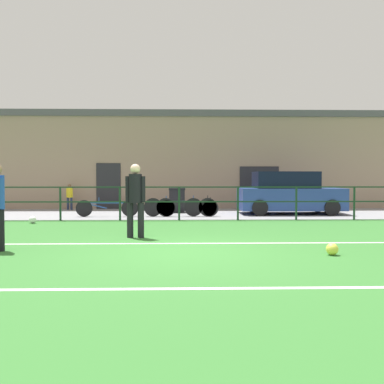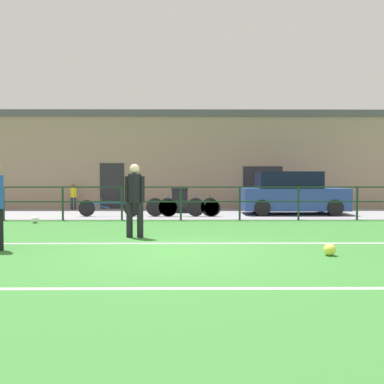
{
  "view_description": "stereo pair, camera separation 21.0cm",
  "coord_description": "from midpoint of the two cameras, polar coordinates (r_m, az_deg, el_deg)",
  "views": [
    {
      "loc": [
        0.08,
        -8.21,
        1.47
      ],
      "look_at": [
        0.36,
        2.95,
        1.07
      ],
      "focal_mm": 39.32,
      "sensor_mm": 36.0,
      "label": 1
    },
    {
      "loc": [
        0.29,
        -8.22,
        1.47
      ],
      "look_at": [
        0.36,
        2.95,
        1.07
      ],
      "focal_mm": 39.32,
      "sensor_mm": 36.0,
      "label": 2
    }
  ],
  "objects": [
    {
      "name": "pavement_strip",
      "position": [
        16.78,
        -0.99,
        -2.95
      ],
      "size": [
        48.0,
        5.0,
        0.02
      ],
      "primitive_type": "cube",
      "color": "gray",
      "rests_on": "ground"
    },
    {
      "name": "field_line_hash",
      "position": [
        5.66,
        -2.26,
        -12.96
      ],
      "size": [
        36.0,
        0.11,
        0.0
      ],
      "primitive_type": "cube",
      "color": "white",
      "rests_on": "ground"
    },
    {
      "name": "perimeter_fence",
      "position": [
        14.23,
        -1.1,
        -0.86
      ],
      "size": [
        36.07,
        0.07,
        1.15
      ],
      "color": "#193823",
      "rests_on": "ground"
    },
    {
      "name": "player_goalkeeper",
      "position": [
        10.23,
        -7.2,
        -0.52
      ],
      "size": [
        0.49,
        0.31,
        1.78
      ],
      "rotation": [
        0.0,
        0.0,
        6.16
      ],
      "color": "black",
      "rests_on": "ground"
    },
    {
      "name": "ground",
      "position": [
        8.35,
        -1.63,
        -8.22
      ],
      "size": [
        60.0,
        44.0,
        0.04
      ],
      "primitive_type": "cube",
      "color": "#33702D"
    },
    {
      "name": "bicycle_parked_1",
      "position": [
        15.45,
        -0.05,
        -2.02
      ],
      "size": [
        2.23,
        0.04,
        0.77
      ],
      "color": "black",
      "rests_on": "pavement_strip"
    },
    {
      "name": "bicycle_parked_0",
      "position": [
        15.71,
        -10.78,
        -2.11
      ],
      "size": [
        2.27,
        0.04,
        0.71
      ],
      "color": "black",
      "rests_on": "pavement_strip"
    },
    {
      "name": "field_line_touchline",
      "position": [
        9.35,
        -1.49,
        -6.98
      ],
      "size": [
        36.0,
        0.11,
        0.0
      ],
      "primitive_type": "cube",
      "color": "white",
      "rests_on": "ground"
    },
    {
      "name": "spectator_child",
      "position": [
        19.39,
        -15.5,
        -0.4
      ],
      "size": [
        0.3,
        0.2,
        1.14
      ],
      "rotation": [
        0.0,
        0.0,
        2.87
      ],
      "color": "#232D4C",
      "rests_on": "pavement_strip"
    },
    {
      "name": "bicycle_parked_4",
      "position": [
        15.46,
        -1.88,
        -2.03
      ],
      "size": [
        2.16,
        0.04,
        0.77
      ],
      "color": "black",
      "rests_on": "pavement_strip"
    },
    {
      "name": "clubhouse_facade",
      "position": [
        20.43,
        -0.88,
        4.31
      ],
      "size": [
        28.0,
        2.56,
        4.54
      ],
      "color": "gray",
      "rests_on": "ground"
    },
    {
      "name": "parked_car_red",
      "position": [
        16.95,
        13.72,
        -0.27
      ],
      "size": [
        4.0,
        1.89,
        1.66
      ],
      "color": "#28428E",
      "rests_on": "pavement_strip"
    },
    {
      "name": "trash_bin_0",
      "position": [
        17.24,
        -1.31,
        -1.1
      ],
      "size": [
        0.67,
        0.57,
        1.0
      ],
      "color": "black",
      "rests_on": "pavement_strip"
    },
    {
      "name": "soccer_ball_match",
      "position": [
        14.3,
        -20.13,
        -3.52
      ],
      "size": [
        0.23,
        0.23,
        0.23
      ],
      "primitive_type": "sphere",
      "color": "white",
      "rests_on": "ground"
    },
    {
      "name": "soccer_ball_spare",
      "position": [
        8.35,
        18.86,
        -7.4
      ],
      "size": [
        0.23,
        0.23,
        0.23
      ],
      "primitive_type": "sphere",
      "color": "#E5E04C",
      "rests_on": "ground"
    },
    {
      "name": "bicycle_parked_2",
      "position": [
        15.46,
        0.22,
        -2.16
      ],
      "size": [
        2.19,
        0.04,
        0.71
      ],
      "color": "black",
      "rests_on": "pavement_strip"
    }
  ]
}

